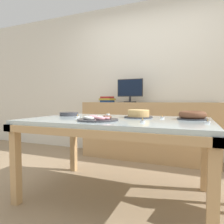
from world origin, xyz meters
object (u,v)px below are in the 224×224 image
computer_monitor (130,91)px  tealight_near_cakes (108,114)px  cake_chocolate_round (138,114)px  tealight_centre (162,117)px  book_stack (107,99)px  pastry_platter (98,119)px  cake_golden_bundt (192,116)px  tealight_left_edge (77,117)px  tealight_near_front (208,122)px  tealight_right_edge (143,121)px  plate_stack (69,114)px

computer_monitor → tealight_near_cakes: bearing=-90.0°
cake_chocolate_round → tealight_centre: cake_chocolate_round is taller
tealight_centre → book_stack: bearing=133.1°
pastry_platter → tealight_centre: (0.49, 0.42, -0.00)m
cake_golden_bundt → pastry_platter: (-0.76, -0.41, -0.02)m
cake_chocolate_round → tealight_near_cakes: size_ratio=7.19×
tealight_left_edge → tealight_near_front: size_ratio=1.00×
computer_monitor → tealight_centre: (0.68, -1.16, -0.33)m
book_stack → tealight_right_edge: size_ratio=6.30×
pastry_platter → tealight_right_edge: size_ratio=8.89×
computer_monitor → cake_chocolate_round: 1.27m
computer_monitor → pastry_platter: 1.62m
tealight_right_edge → tealight_left_edge: bearing=165.5°
pastry_platter → tealight_near_front: size_ratio=8.89×
tealight_right_edge → tealight_near_cakes: (-0.58, 0.66, 0.00)m
tealight_centre → tealight_near_cakes: same height
cake_golden_bundt → plate_stack: 1.31m
computer_monitor → plate_stack: bearing=-106.6°
book_stack → tealight_left_edge: book_stack is taller
tealight_left_edge → tealight_near_front: bearing=-3.0°
cake_chocolate_round → tealight_right_edge: size_ratio=7.19×
cake_chocolate_round → pastry_platter: bearing=-121.0°
tealight_right_edge → plate_stack: bearing=159.0°
pastry_platter → tealight_centre: 0.64m
tealight_near_front → pastry_platter: bearing=-171.0°
computer_monitor → cake_golden_bundt: bearing=-50.7°
plate_stack → tealight_centre: 1.04m
pastry_platter → book_stack: bearing=110.7°
cake_chocolate_round → cake_golden_bundt: (0.51, -0.01, -0.00)m
computer_monitor → tealight_right_edge: bearing=-69.5°
cake_chocolate_round → tealight_near_front: 0.68m
book_stack → plate_stack: 1.21m
computer_monitor → plate_stack: (-0.36, -1.20, -0.32)m
book_stack → tealight_near_front: 2.06m
book_stack → pastry_platter: (0.60, -1.58, -0.18)m
cake_golden_bundt → tealight_near_cakes: bearing=164.8°
computer_monitor → tealight_right_edge: (0.58, -1.56, -0.33)m
cake_chocolate_round → tealight_near_front: (0.62, -0.28, -0.03)m
pastry_platter → tealight_right_edge: (0.39, 0.01, -0.00)m
cake_chocolate_round → pastry_platter: cake_chocolate_round is taller
tealight_centre → tealight_near_cakes: size_ratio=1.00×
plate_stack → tealight_right_edge: plate_stack is taller
book_stack → tealight_centre: book_stack is taller
computer_monitor → book_stack: bearing=179.8°
pastry_platter → tealight_near_cakes: (-0.19, 0.67, -0.00)m
cake_chocolate_round → tealight_left_edge: size_ratio=7.19×
book_stack → tealight_near_cakes: book_stack is taller
book_stack → tealight_near_front: book_stack is taller
tealight_centre → pastry_platter: bearing=-139.5°
plate_stack → tealight_right_edge: (0.94, -0.36, -0.01)m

